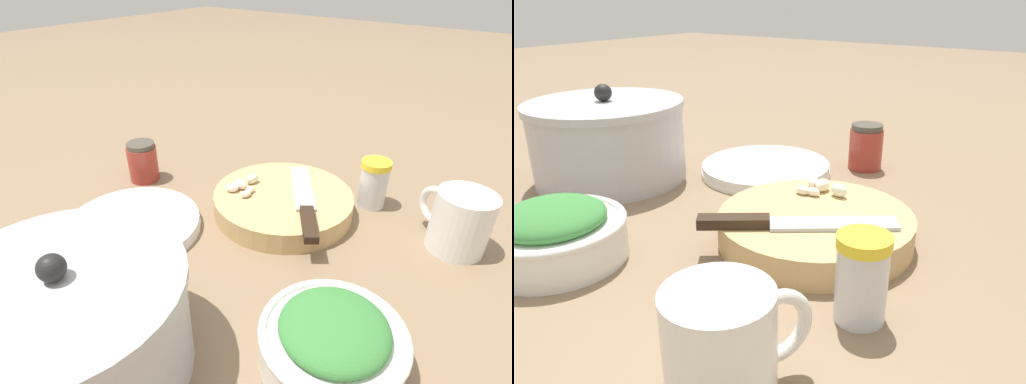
# 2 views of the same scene
# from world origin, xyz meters

# --- Properties ---
(ground_plane) EXTENTS (5.00, 5.00, 0.00)m
(ground_plane) POSITION_xyz_m (0.00, 0.00, 0.00)
(ground_plane) COLOR #7F664C
(cutting_board) EXTENTS (0.25, 0.25, 0.04)m
(cutting_board) POSITION_xyz_m (0.03, -0.08, 0.02)
(cutting_board) COLOR tan
(cutting_board) RESTS_ON ground_plane
(chef_knife) EXTENTS (0.16, 0.21, 0.01)m
(chef_knife) POSITION_xyz_m (-0.03, -0.07, 0.04)
(chef_knife) COLOR black
(chef_knife) RESTS_ON cutting_board
(garlic_cloves) EXTENTS (0.05, 0.07, 0.02)m
(garlic_cloves) POSITION_xyz_m (0.09, -0.05, 0.05)
(garlic_cloves) COLOR silver
(garlic_cloves) RESTS_ON cutting_board
(herb_bowl) EXTENTS (0.17, 0.17, 0.07)m
(herb_bowl) POSITION_xyz_m (-0.19, 0.15, 0.03)
(herb_bowl) COLOR silver
(herb_bowl) RESTS_ON ground_plane
(spice_jar) EXTENTS (0.05, 0.05, 0.09)m
(spice_jar) POSITION_xyz_m (-0.09, -0.20, 0.05)
(spice_jar) COLOR silver
(spice_jar) RESTS_ON ground_plane
(coffee_mug) EXTENTS (0.12, 0.09, 0.10)m
(coffee_mug) POSITION_xyz_m (-0.25, -0.16, 0.05)
(coffee_mug) COLOR silver
(coffee_mug) RESTS_ON ground_plane
(plate_stack) EXTENTS (0.22, 0.22, 0.02)m
(plate_stack) POSITION_xyz_m (0.19, 0.12, 0.01)
(plate_stack) COLOR silver
(plate_stack) RESTS_ON ground_plane
(honey_jar) EXTENTS (0.06, 0.06, 0.08)m
(honey_jar) POSITION_xyz_m (0.32, -0.01, 0.04)
(honey_jar) COLOR #9E3328
(honey_jar) RESTS_ON ground_plane
(stock_pot) EXTENTS (0.26, 0.26, 0.16)m
(stock_pot) POSITION_xyz_m (0.03, 0.32, 0.07)
(stock_pot) COLOR #B2B2B7
(stock_pot) RESTS_ON ground_plane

